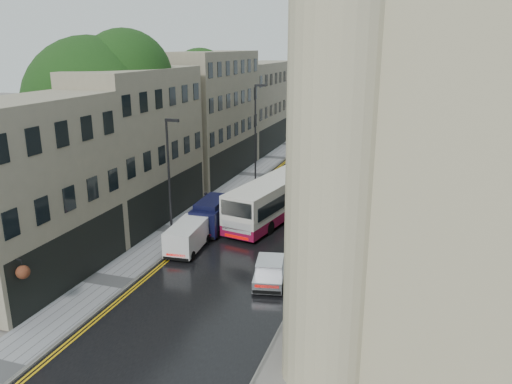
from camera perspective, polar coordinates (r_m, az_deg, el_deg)
The scene contains 16 objects.
road at distance 41.27m, azimuth 3.54°, elevation -1.48°, with size 9.00×85.00×0.02m, color black.
left_sidewalk at distance 43.02m, azimuth -4.01°, elevation -0.67°, with size 2.70×85.00×0.12m, color gray.
right_sidewalk at distance 40.31m, azimuth 10.99°, elevation -2.13°, with size 1.80×85.00×0.12m, color slate.
old_shop_row at distance 45.36m, azimuth -7.23°, elevation 7.84°, with size 4.50×56.00×12.00m, color gray, non-canonical shape.
modern_block at distance 36.96m, azimuth 18.85°, elevation 6.70°, with size 8.00×40.00×14.00m, color tan, non-canonical shape.
church_spire at distance 93.26m, azimuth 13.26°, elevation 20.58°, with size 6.40×6.40×40.00m, color #74695B, non-canonical shape.
tree_near at distance 38.24m, azimuth -17.91°, elevation 7.01°, with size 10.56×10.56×13.89m, color black, non-canonical shape.
tree_far at distance 49.19m, azimuth -8.67°, elevation 8.73°, with size 9.24×9.24×12.46m, color black, non-canonical shape.
cream_bus at distance 35.48m, azimuth -1.83°, elevation -1.83°, with size 2.60×11.43×3.12m, color white, non-canonical shape.
white_lorry at distance 43.83m, azimuth 6.64°, elevation 2.19°, with size 2.23×7.45×3.91m, color white, non-canonical shape.
silver_hatchback at distance 26.91m, azimuth -0.21°, elevation -10.07°, with size 1.58×3.61×1.35m, color silver, non-canonical shape.
white_van at distance 31.33m, azimuth -10.14°, elevation -5.88°, with size 1.74×4.07×1.84m, color white, non-canonical shape.
navy_van at distance 34.44m, azimuth -7.15°, elevation -3.15°, with size 1.89×4.73×2.41m, color black, non-canonical shape.
pedestrian at distance 39.29m, azimuth -5.73°, elevation -1.10°, with size 0.57×0.38×1.57m, color black.
lamp_post_near at distance 32.02m, azimuth -9.87°, elevation 0.88°, with size 0.93×0.21×8.25m, color black, non-canonical shape.
lamp_post_far at distance 47.36m, azimuth -0.08°, elevation 6.69°, with size 1.02×0.23×9.06m, color black, non-canonical shape.
Camera 1 is at (9.81, -10.51, 12.74)m, focal length 35.00 mm.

